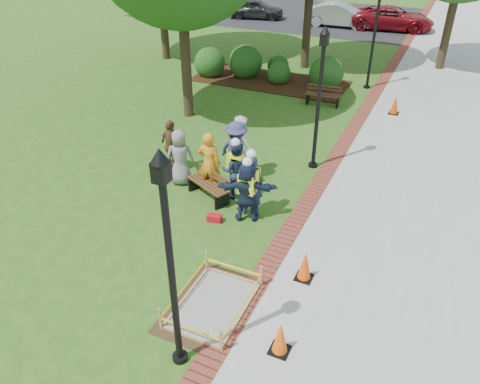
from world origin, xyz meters
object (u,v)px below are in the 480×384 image
at_px(bench_near, 209,190).
at_px(cone_front, 280,338).
at_px(lamp_near, 169,252).
at_px(hivis_worker_b, 251,183).
at_px(hivis_worker_c, 236,168).
at_px(wet_concrete_pad, 213,298).
at_px(hivis_worker_a, 247,189).

height_order(bench_near, cone_front, bench_near).
distance_m(lamp_near, hivis_worker_b, 5.09).
height_order(hivis_worker_b, hivis_worker_c, hivis_worker_b).
xyz_separation_m(bench_near, hivis_worker_b, (1.38, -0.23, 0.70)).
bearing_deg(hivis_worker_c, wet_concrete_pad, -70.82).
relative_size(wet_concrete_pad, lamp_near, 0.54).
height_order(wet_concrete_pad, bench_near, bench_near).
distance_m(wet_concrete_pad, hivis_worker_b, 3.52).
xyz_separation_m(cone_front, hivis_worker_a, (-2.29, 3.63, 0.55)).
distance_m(wet_concrete_pad, cone_front, 1.70).
relative_size(bench_near, hivis_worker_c, 0.82).
xyz_separation_m(lamp_near, hivis_worker_a, (-0.71, 4.54, -1.58)).
bearing_deg(lamp_near, wet_concrete_pad, 92.05).
distance_m(wet_concrete_pad, hivis_worker_a, 3.27).
bearing_deg(hivis_worker_a, hivis_worker_b, 91.65).
relative_size(cone_front, hivis_worker_b, 0.38).
height_order(hivis_worker_a, hivis_worker_b, hivis_worker_b).
bearing_deg(hivis_worker_a, cone_front, -57.75).
bearing_deg(hivis_worker_c, hivis_worker_a, -50.07).
distance_m(bench_near, hivis_worker_b, 1.56).
bearing_deg(cone_front, wet_concrete_pad, 163.16).
height_order(cone_front, lamp_near, lamp_near).
height_order(lamp_near, hivis_worker_b, lamp_near).
relative_size(cone_front, hivis_worker_c, 0.41).
xyz_separation_m(hivis_worker_b, hivis_worker_c, (-0.73, 0.62, -0.05)).
distance_m(cone_front, hivis_worker_c, 5.45).
xyz_separation_m(wet_concrete_pad, hivis_worker_a, (-0.66, 3.14, 0.66)).
bearing_deg(hivis_worker_a, hivis_worker_c, 129.93).
height_order(wet_concrete_pad, hivis_worker_c, hivis_worker_c).
bearing_deg(hivis_worker_b, lamp_near, -81.46).
relative_size(wet_concrete_pad, hivis_worker_a, 1.28).
height_order(bench_near, hivis_worker_a, hivis_worker_a).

